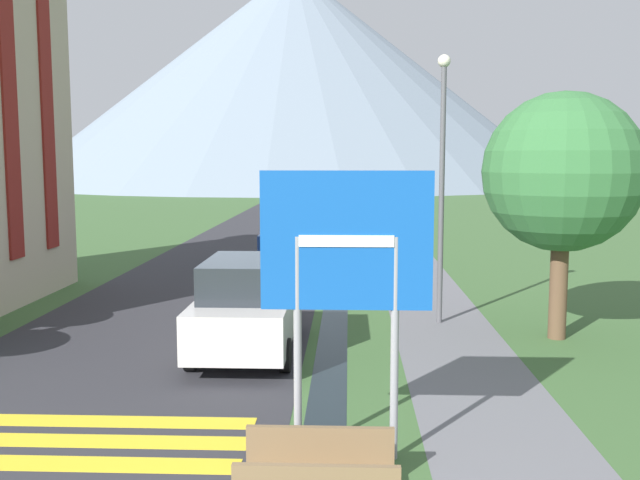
% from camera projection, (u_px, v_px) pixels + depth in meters
% --- Properties ---
extents(ground_plane, '(160.00, 160.00, 0.00)m').
position_uv_depth(ground_plane, '(306.00, 263.00, 25.26)').
color(ground_plane, '#3D6033').
extents(road, '(6.40, 60.00, 0.01)m').
position_uv_depth(road, '(268.00, 233.00, 35.28)').
color(road, '#2D2D33').
rests_on(road, ground_plane).
extents(footpath, '(2.20, 60.00, 0.01)m').
position_uv_depth(footpath, '(391.00, 233.00, 35.03)').
color(footpath, slate).
rests_on(footpath, ground_plane).
extents(drainage_channel, '(0.60, 60.00, 0.00)m').
position_uv_depth(drainage_channel, '(342.00, 233.00, 35.13)').
color(drainage_channel, black).
rests_on(drainage_channel, ground_plane).
extents(crosswalk_marking, '(5.44, 1.84, 0.01)m').
position_uv_depth(crosswalk_marking, '(43.00, 440.00, 9.38)').
color(crosswalk_marking, yellow).
rests_on(crosswalk_marking, ground_plane).
extents(mountain_distant, '(76.60, 76.60, 30.24)m').
position_uv_depth(mountain_distant, '(295.00, 77.00, 101.78)').
color(mountain_distant, slate).
rests_on(mountain_distant, ground_plane).
extents(road_sign, '(2.08, 0.11, 3.56)m').
position_uv_depth(road_sign, '(346.00, 267.00, 8.58)').
color(road_sign, gray).
rests_on(road_sign, ground_plane).
extents(parked_car_near, '(1.83, 4.24, 1.82)m').
position_uv_depth(parked_car_near, '(248.00, 305.00, 13.57)').
color(parked_car_near, silver).
rests_on(parked_car_near, ground_plane).
extents(parked_car_far, '(1.76, 4.07, 1.82)m').
position_uv_depth(parked_car_far, '(288.00, 237.00, 25.29)').
color(parked_car_far, navy).
rests_on(parked_car_far, ground_plane).
extents(streetlamp, '(0.28, 0.28, 5.93)m').
position_uv_depth(streetlamp, '(442.00, 169.00, 15.70)').
color(streetlamp, '#515156').
rests_on(streetlamp, ground_plane).
extents(tree_by_path, '(3.22, 3.22, 5.03)m').
position_uv_depth(tree_by_path, '(563.00, 173.00, 14.31)').
color(tree_by_path, brown).
rests_on(tree_by_path, ground_plane).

